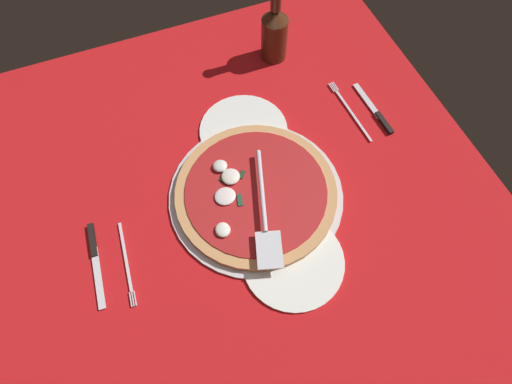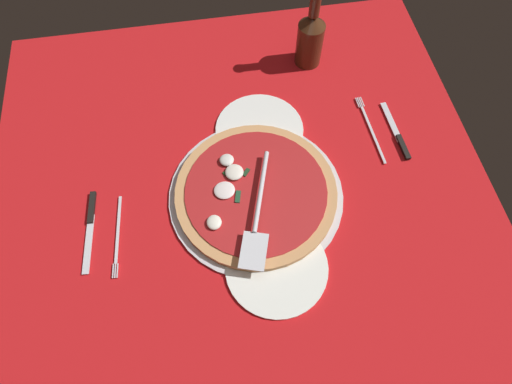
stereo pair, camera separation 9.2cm
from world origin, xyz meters
TOP-DOWN VIEW (x-y plane):
  - ground_plane at (0.00, 0.00)cm, footprint 111.29×111.29cm
  - checker_pattern at (-0.00, -0.00)cm, footprint 111.29×111.29cm
  - pizza_pan at (2.57, 2.79)cm, footprint 38.44×38.44cm
  - dinner_plate_left at (-14.85, 6.50)cm, footprint 21.14×21.14cm
  - dinner_plate_right at (19.58, 4.22)cm, footprint 20.94×20.94cm
  - pizza at (2.50, 2.61)cm, footprint 35.45×35.45cm
  - pizza_server at (8.74, 2.07)cm, footprint 26.84×11.11cm
  - place_setting_near at (5.48, -30.51)cm, footprint 20.60×14.53cm
  - place_setting_far at (-8.97, 36.01)cm, footprint 20.63×13.14cm
  - beer_bottle at (-35.13, 22.80)cm, footprint 6.78×6.78cm

SIDE VIEW (x-z plane):
  - ground_plane at x=0.00cm, z-range -0.80..0.00cm
  - checker_pattern at x=0.00cm, z-range 0.00..0.10cm
  - place_setting_near at x=5.48cm, z-range -0.25..1.15cm
  - place_setting_far at x=-8.97cm, z-range -0.25..1.15cm
  - pizza_pan at x=2.57cm, z-range 0.10..1.07cm
  - dinner_plate_left at x=-14.85cm, z-range 0.10..1.10cm
  - dinner_plate_right at x=19.58cm, z-range 0.10..1.10cm
  - pizza at x=2.50cm, z-range 0.41..3.59cm
  - pizza_server at x=8.74cm, z-range 4.11..5.11cm
  - beer_bottle at x=-35.13cm, z-range -2.81..19.36cm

